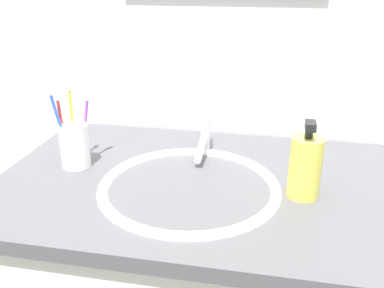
# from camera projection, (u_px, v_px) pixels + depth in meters

# --- Properties ---
(tiled_wall_back) EXTENTS (2.11, 0.04, 2.40)m
(tiled_wall_back) POSITION_uv_depth(u_px,v_px,m) (222.00, 26.00, 1.15)
(tiled_wall_back) COLOR silver
(tiled_wall_back) RESTS_ON ground
(sink_basin) EXTENTS (0.40, 0.40, 0.12)m
(sink_basin) POSITION_uv_depth(u_px,v_px,m) (189.00, 205.00, 0.94)
(sink_basin) COLOR white
(sink_basin) RESTS_ON vanity_counter
(faucet) EXTENTS (0.02, 0.15, 0.10)m
(faucet) POSITION_uv_depth(u_px,v_px,m) (204.00, 139.00, 1.07)
(faucet) COLOR silver
(faucet) RESTS_ON sink_basin
(toothbrush_cup) EXTENTS (0.07, 0.07, 0.10)m
(toothbrush_cup) POSITION_uv_depth(u_px,v_px,m) (75.00, 146.00, 1.00)
(toothbrush_cup) COLOR white
(toothbrush_cup) RESTS_ON vanity_counter
(toothbrush_blue) EXTENTS (0.04, 0.02, 0.19)m
(toothbrush_blue) POSITION_uv_depth(u_px,v_px,m) (60.00, 123.00, 0.97)
(toothbrush_blue) COLOR blue
(toothbrush_blue) RESTS_ON toothbrush_cup
(toothbrush_purple) EXTENTS (0.03, 0.04, 0.17)m
(toothbrush_purple) POSITION_uv_depth(u_px,v_px,m) (85.00, 121.00, 1.01)
(toothbrush_purple) COLOR purple
(toothbrush_purple) RESTS_ON toothbrush_cup
(toothbrush_red) EXTENTS (0.03, 0.02, 0.18)m
(toothbrush_red) POSITION_uv_depth(u_px,v_px,m) (61.00, 122.00, 0.99)
(toothbrush_red) COLOR red
(toothbrush_red) RESTS_ON toothbrush_cup
(toothbrush_yellow) EXTENTS (0.01, 0.03, 0.20)m
(toothbrush_yellow) POSITION_uv_depth(u_px,v_px,m) (72.00, 116.00, 1.00)
(toothbrush_yellow) COLOR yellow
(toothbrush_yellow) RESTS_ON toothbrush_cup
(soap_dispenser) EXTENTS (0.07, 0.07, 0.17)m
(soap_dispenser) POSITION_uv_depth(u_px,v_px,m) (305.00, 166.00, 0.86)
(soap_dispenser) COLOR #DBCC4C
(soap_dispenser) RESTS_ON vanity_counter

